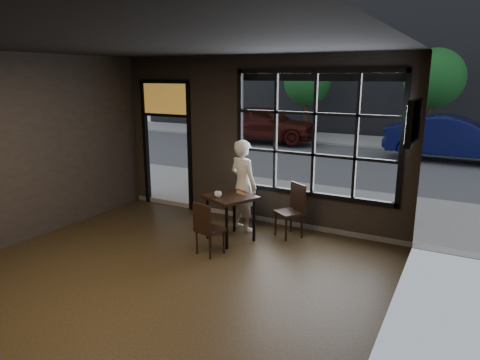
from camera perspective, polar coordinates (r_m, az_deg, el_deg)
The scene contains 17 objects.
floor at distance 5.99m, azimuth -14.03°, elevation -14.92°, with size 6.00×7.00×0.02m, color black.
ceiling at distance 5.29m, azimuth -16.15°, elevation 17.46°, with size 6.00×7.00×0.02m, color black.
wall_right at distance 4.04m, azimuth 17.81°, elevation -4.52°, with size 0.04×7.00×3.20m, color black.
window_frame at distance 7.77m, azimuth 9.87°, elevation 6.00°, with size 3.06×0.12×2.28m, color black.
stained_transom at distance 9.31m, azimuth -9.91°, elevation 10.66°, with size 1.20×0.06×0.70m, color orange.
street_asphalt at distance 28.18m, azimuth 21.10°, elevation 7.07°, with size 60.00×41.00×0.04m, color #545456.
cafe_table at distance 7.49m, azimuth -1.26°, elevation -5.05°, with size 0.75×0.75×0.81m, color black.
chair_near at distance 6.92m, azimuth -4.02°, elevation -6.40°, with size 0.38×0.38×0.88m, color black.
chair_window at distance 7.67m, azimuth 6.54°, elevation -4.10°, with size 0.42×0.42×0.96m, color black.
man at distance 7.85m, azimuth 0.42°, elevation -0.75°, with size 0.62×0.41×1.71m, color silver.
hotdog at distance 7.49m, azimuth 0.14°, elevation -1.61°, with size 0.20×0.08×0.06m, color tan, non-canonical shape.
cup at distance 7.29m, azimuth -2.95°, elevation -1.93°, with size 0.12×0.12×0.10m, color silver.
tv at distance 6.58m, azimuth 22.21°, elevation 7.23°, with size 0.12×1.07×0.63m, color black.
navy_car at distance 15.91m, azimuth 26.65°, elevation 5.06°, with size 1.51×4.34×1.43m, color #090D3B.
maroon_car at distance 18.30m, azimuth 3.38°, elevation 7.57°, with size 1.78×4.42×1.51m, color #350D0A.
tree_left at distance 20.07m, azimuth 8.95°, elevation 12.80°, with size 2.11×2.11×3.61m.
tree_right at distance 18.39m, azimuth 24.48°, elevation 12.22°, with size 2.25×2.25×3.85m.
Camera 1 is at (3.66, -3.80, 2.82)m, focal length 32.00 mm.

